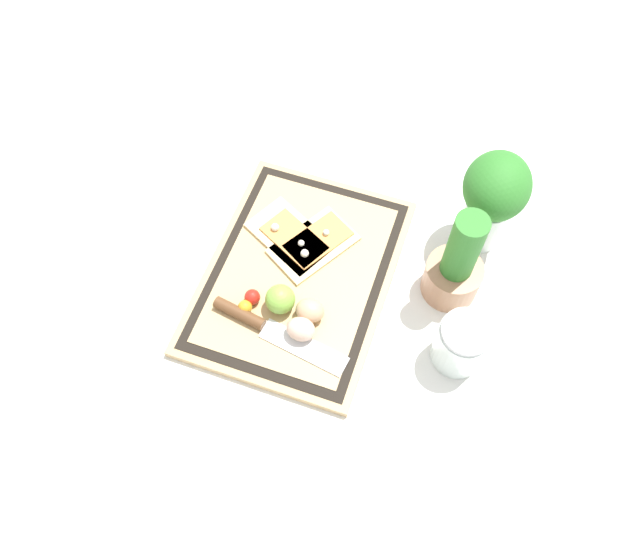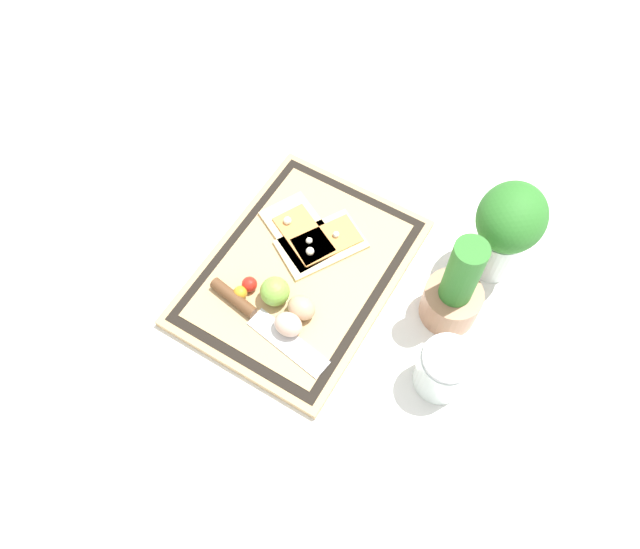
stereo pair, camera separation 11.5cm
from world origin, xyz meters
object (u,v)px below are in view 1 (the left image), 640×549
at_px(lime, 280,299).
at_px(herb_pot, 456,268).
at_px(egg_pink, 301,329).
at_px(cherry_tomato_yellow, 245,307).
at_px(knife, 258,323).
at_px(pizza_slice_near, 291,236).
at_px(herb_glass, 493,197).
at_px(egg_brown, 310,311).
at_px(cherry_tomato_red, 252,297).
at_px(pizza_slice_far, 314,244).
at_px(sauce_jar, 460,345).

xyz_separation_m(lime, herb_pot, (-0.15, 0.28, 0.03)).
xyz_separation_m(egg_pink, cherry_tomato_yellow, (-0.01, -0.11, -0.01)).
bearing_deg(egg_pink, knife, -83.99).
relative_size(knife, egg_pink, 5.06).
bearing_deg(knife, egg_pink, 96.01).
bearing_deg(pizza_slice_near, knife, 2.65).
height_order(herb_pot, herb_glass, herb_pot).
bearing_deg(knife, herb_glass, 134.89).
bearing_deg(egg_brown, herb_glass, 138.58).
bearing_deg(egg_brown, cherry_tomato_yellow, -76.33).
height_order(cherry_tomato_red, cherry_tomato_yellow, cherry_tomato_red).
height_order(knife, cherry_tomato_red, cherry_tomato_red).
distance_m(pizza_slice_far, herb_pot, 0.27).
height_order(pizza_slice_near, egg_pink, egg_pink).
distance_m(lime, cherry_tomato_yellow, 0.07).
bearing_deg(cherry_tomato_red, knife, 32.48).
relative_size(egg_brown, herb_pot, 0.23).
height_order(lime, sauce_jar, sauce_jar).
bearing_deg(egg_pink, pizza_slice_far, -167.98).
relative_size(lime, herb_pot, 0.24).
distance_m(pizza_slice_near, knife, 0.19).
distance_m(pizza_slice_far, sauce_jar, 0.34).
xyz_separation_m(pizza_slice_near, lime, (0.14, 0.03, 0.02)).
height_order(lime, cherry_tomato_red, lime).
distance_m(lime, herb_pot, 0.32).
bearing_deg(sauce_jar, cherry_tomato_yellow, -82.79).
xyz_separation_m(pizza_slice_far, knife, (0.19, -0.04, 0.00)).
bearing_deg(pizza_slice_far, lime, -5.85).
bearing_deg(herb_glass, sauce_jar, 3.61).
xyz_separation_m(knife, cherry_tomato_red, (-0.04, -0.03, 0.01)).
bearing_deg(lime, knife, -27.53).
height_order(knife, herb_pot, herb_pot).
xyz_separation_m(knife, herb_glass, (-0.33, 0.33, 0.10)).
height_order(egg_brown, sauce_jar, sauce_jar).
bearing_deg(egg_brown, pizza_slice_near, -147.83).
height_order(egg_brown, cherry_tomato_red, egg_brown).
relative_size(cherry_tomato_yellow, herb_glass, 0.12).
distance_m(cherry_tomato_yellow, herb_glass, 0.49).
distance_m(pizza_slice_near, lime, 0.15).
relative_size(egg_brown, cherry_tomato_yellow, 2.01).
xyz_separation_m(pizza_slice_far, cherry_tomato_yellow, (0.17, -0.07, 0.01)).
relative_size(pizza_slice_near, pizza_slice_far, 1.01).
height_order(pizza_slice_far, cherry_tomato_red, cherry_tomato_red).
height_order(knife, lime, lime).
bearing_deg(herb_glass, egg_pink, -38.13).
bearing_deg(pizza_slice_near, cherry_tomato_yellow, -7.63).
xyz_separation_m(egg_brown, herb_pot, (-0.15, 0.22, 0.04)).
bearing_deg(knife, lime, 152.47).
bearing_deg(pizza_slice_far, knife, -11.81).
bearing_deg(knife, pizza_slice_near, -177.35).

